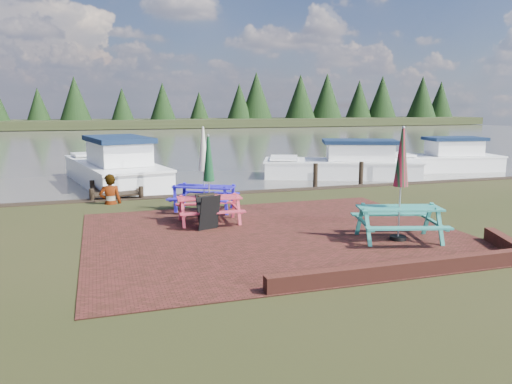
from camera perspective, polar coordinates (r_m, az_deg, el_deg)
The scene contains 14 objects.
ground at distance 11.33m, azimuth 4.01°, elevation -6.14°, with size 120.00×120.00×0.00m, color black.
paving at distance 12.23m, azimuth 2.27°, elevation -4.87°, with size 9.00×7.50×0.02m, color #341810.
brick_wall at distance 10.32m, azimuth 20.41°, elevation -7.49°, with size 6.21×1.79×0.30m.
water at distance 47.39m, azimuth -12.84°, elevation 5.84°, with size 120.00×60.00×0.02m, color #45413B.
far_treeline at distance 76.22m, azimuth -14.88°, elevation 9.66°, with size 120.00×10.00×8.10m.
picnic_table_teal at distance 11.98m, azimuth 16.11°, elevation -1.09°, with size 2.28×2.14×2.63m.
picnic_table_red at distance 13.30m, azimuth -5.38°, elevation -0.12°, with size 1.79×1.62×2.34m.
picnic_table_blue at distance 14.88m, azimuth -5.97°, elevation 1.12°, with size 2.34×2.27×2.48m.
chalkboard at distance 12.70m, azimuth -5.48°, elevation -2.24°, with size 0.60×0.71×0.90m.
jetty at distance 21.60m, azimuth -16.07°, elevation 1.48°, with size 1.76×9.08×1.00m.
boat_jetty at distance 21.76m, azimuth -15.84°, elevation 2.52°, with size 4.25×8.23×2.27m.
boat_near at distance 23.51m, azimuth 10.06°, elevation 3.01°, with size 7.50×4.90×1.92m.
boat_far at distance 27.20m, azimuth 20.57°, elevation 3.43°, with size 6.31×3.08×1.89m.
person at distance 16.49m, azimuth -16.44°, elevation 1.95°, with size 0.70×0.46×1.93m, color gray.
Camera 1 is at (-4.06, -10.11, 3.12)m, focal length 35.00 mm.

